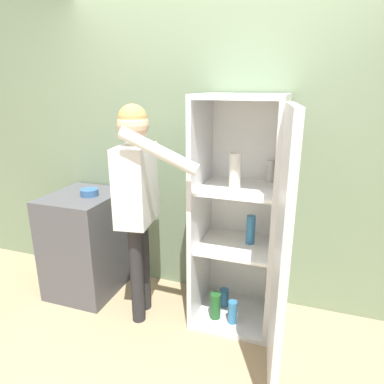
# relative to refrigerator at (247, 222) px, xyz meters

# --- Properties ---
(ground_plane) EXTENTS (12.00, 12.00, 0.00)m
(ground_plane) POSITION_rel_refrigerator_xyz_m (-0.34, -0.55, -0.87)
(ground_plane) COLOR tan
(wall_back) EXTENTS (7.00, 0.06, 2.55)m
(wall_back) POSITION_rel_refrigerator_xyz_m (-0.34, 0.43, 0.41)
(wall_back) COLOR gray
(wall_back) RESTS_ON ground_plane
(refrigerator) EXTENTS (0.74, 1.18, 1.76)m
(refrigerator) POSITION_rel_refrigerator_xyz_m (0.00, 0.00, 0.00)
(refrigerator) COLOR silver
(refrigerator) RESTS_ON ground_plane
(person) EXTENTS (0.69, 0.53, 1.69)m
(person) POSITION_rel_refrigerator_xyz_m (-0.80, -0.13, 0.22)
(person) COLOR #262628
(person) RESTS_ON ground_plane
(counter) EXTENTS (0.57, 0.65, 0.91)m
(counter) POSITION_rel_refrigerator_xyz_m (-1.44, 0.05, -0.41)
(counter) COLOR #4C4C51
(counter) RESTS_ON ground_plane
(bowl) EXTENTS (0.15, 0.15, 0.06)m
(bowl) POSITION_rel_refrigerator_xyz_m (-1.36, 0.05, 0.07)
(bowl) COLOR #335B8E
(bowl) RESTS_ON counter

